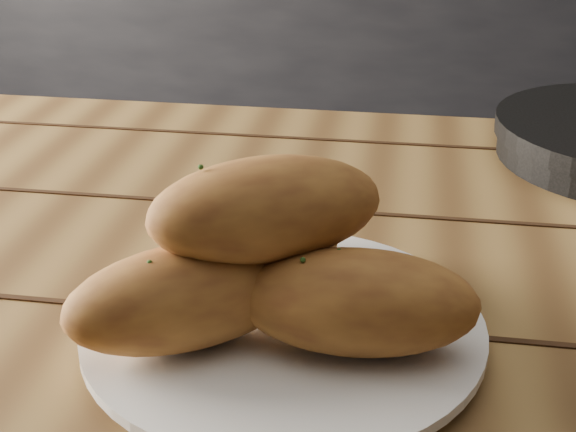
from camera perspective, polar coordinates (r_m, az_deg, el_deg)
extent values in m
cube|color=black|center=(2.66, 10.67, 11.30)|extent=(2.80, 0.60, 0.90)
cube|color=olive|center=(0.70, 14.73, -5.43)|extent=(1.49, 0.83, 0.04)
cylinder|color=brown|center=(1.32, -18.29, -9.27)|extent=(0.07, 0.07, 0.71)
cylinder|color=white|center=(0.58, -0.31, -8.33)|extent=(0.26, 0.26, 0.01)
cylinder|color=white|center=(0.58, -0.31, -7.67)|extent=(0.29, 0.29, 0.01)
ellipsoid|color=#BE7F34|center=(0.54, -7.20, -5.69)|extent=(0.18, 0.15, 0.07)
ellipsoid|color=#BE7F34|center=(0.53, 4.95, -6.11)|extent=(0.16, 0.08, 0.07)
ellipsoid|color=#BE7F34|center=(0.61, 0.08, -1.52)|extent=(0.08, 0.16, 0.07)
ellipsoid|color=#BE7F34|center=(0.53, -1.57, 0.48)|extent=(0.18, 0.14, 0.07)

